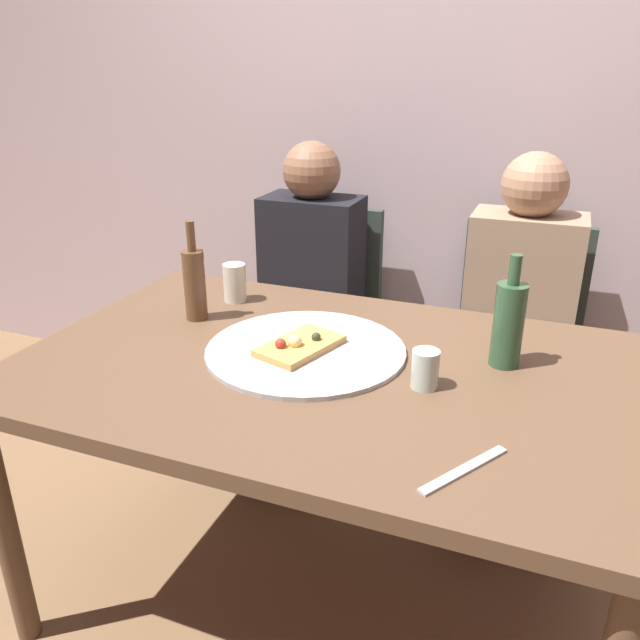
{
  "coord_description": "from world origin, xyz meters",
  "views": [
    {
      "loc": [
        0.49,
        -1.29,
        1.43
      ],
      "look_at": [
        -0.06,
        0.14,
        0.79
      ],
      "focal_mm": 35.11,
      "sensor_mm": 36.0,
      "label": 1
    }
  ],
  "objects_px": {
    "pizza_tray": "(306,350)",
    "tumbler_far": "(235,283)",
    "wine_bottle": "(195,283)",
    "guest_in_beanie": "(516,319)",
    "guest_in_sweater": "(303,290)",
    "pizza_slice_last": "(299,345)",
    "chair_left": "(318,308)",
    "dining_table": "(323,390)",
    "tumbler_near": "(425,369)",
    "table_knife": "(464,470)",
    "chair_right": "(516,336)",
    "beer_bottle": "(508,323)"
  },
  "relations": [
    {
      "from": "wine_bottle",
      "to": "tumbler_far",
      "type": "distance_m",
      "value": 0.18
    },
    {
      "from": "dining_table",
      "to": "pizza_slice_last",
      "type": "distance_m",
      "value": 0.13
    },
    {
      "from": "dining_table",
      "to": "guest_in_sweater",
      "type": "height_order",
      "value": "guest_in_sweater"
    },
    {
      "from": "tumbler_near",
      "to": "chair_right",
      "type": "bearing_deg",
      "value": 80.93
    },
    {
      "from": "tumbler_far",
      "to": "chair_right",
      "type": "relative_size",
      "value": 0.13
    },
    {
      "from": "chair_right",
      "to": "guest_in_sweater",
      "type": "bearing_deg",
      "value": 11.21
    },
    {
      "from": "table_knife",
      "to": "pizza_tray",
      "type": "bearing_deg",
      "value": -96.31
    },
    {
      "from": "dining_table",
      "to": "chair_right",
      "type": "height_order",
      "value": "chair_right"
    },
    {
      "from": "tumbler_near",
      "to": "chair_left",
      "type": "distance_m",
      "value": 1.13
    },
    {
      "from": "wine_bottle",
      "to": "guest_in_sweater",
      "type": "xyz_separation_m",
      "value": [
        0.08,
        0.59,
        -0.21
      ]
    },
    {
      "from": "table_knife",
      "to": "tumbler_far",
      "type": "bearing_deg",
      "value": -96.11
    },
    {
      "from": "pizza_slice_last",
      "to": "chair_left",
      "type": "distance_m",
      "value": 0.94
    },
    {
      "from": "pizza_tray",
      "to": "chair_right",
      "type": "bearing_deg",
      "value": 60.99
    },
    {
      "from": "pizza_slice_last",
      "to": "tumbler_near",
      "type": "height_order",
      "value": "tumbler_near"
    },
    {
      "from": "tumbler_near",
      "to": "chair_right",
      "type": "xyz_separation_m",
      "value": [
        0.15,
        0.91,
        -0.28
      ]
    },
    {
      "from": "pizza_tray",
      "to": "tumbler_far",
      "type": "height_order",
      "value": "tumbler_far"
    },
    {
      "from": "dining_table",
      "to": "guest_in_sweater",
      "type": "distance_m",
      "value": 0.81
    },
    {
      "from": "beer_bottle",
      "to": "chair_right",
      "type": "height_order",
      "value": "beer_bottle"
    },
    {
      "from": "tumbler_far",
      "to": "table_knife",
      "type": "distance_m",
      "value": 1.02
    },
    {
      "from": "tumbler_near",
      "to": "pizza_slice_last",
      "type": "bearing_deg",
      "value": 170.46
    },
    {
      "from": "guest_in_beanie",
      "to": "chair_left",
      "type": "bearing_deg",
      "value": -11.21
    },
    {
      "from": "tumbler_far",
      "to": "table_knife",
      "type": "xyz_separation_m",
      "value": [
        0.8,
        -0.62,
        -0.06
      ]
    },
    {
      "from": "beer_bottle",
      "to": "table_knife",
      "type": "height_order",
      "value": "beer_bottle"
    },
    {
      "from": "pizza_tray",
      "to": "tumbler_near",
      "type": "distance_m",
      "value": 0.33
    },
    {
      "from": "chair_right",
      "to": "wine_bottle",
      "type": "bearing_deg",
      "value": 41.42
    },
    {
      "from": "pizza_tray",
      "to": "beer_bottle",
      "type": "height_order",
      "value": "beer_bottle"
    },
    {
      "from": "pizza_tray",
      "to": "tumbler_far",
      "type": "bearing_deg",
      "value": 142.59
    },
    {
      "from": "dining_table",
      "to": "chair_left",
      "type": "bearing_deg",
      "value": 112.28
    },
    {
      "from": "beer_bottle",
      "to": "tumbler_near",
      "type": "relative_size",
      "value": 3.09
    },
    {
      "from": "wine_bottle",
      "to": "chair_right",
      "type": "distance_m",
      "value": 1.17
    },
    {
      "from": "pizza_tray",
      "to": "guest_in_beanie",
      "type": "distance_m",
      "value": 0.84
    },
    {
      "from": "guest_in_sweater",
      "to": "dining_table",
      "type": "bearing_deg",
      "value": 116.33
    },
    {
      "from": "wine_bottle",
      "to": "guest_in_beanie",
      "type": "relative_size",
      "value": 0.24
    },
    {
      "from": "pizza_slice_last",
      "to": "guest_in_beanie",
      "type": "relative_size",
      "value": 0.21
    },
    {
      "from": "table_knife",
      "to": "chair_right",
      "type": "relative_size",
      "value": 0.24
    },
    {
      "from": "wine_bottle",
      "to": "chair_left",
      "type": "height_order",
      "value": "wine_bottle"
    },
    {
      "from": "pizza_tray",
      "to": "chair_left",
      "type": "relative_size",
      "value": 0.56
    },
    {
      "from": "pizza_slice_last",
      "to": "guest_in_beanie",
      "type": "bearing_deg",
      "value": 55.83
    },
    {
      "from": "pizza_tray",
      "to": "wine_bottle",
      "type": "bearing_deg",
      "value": 165.77
    },
    {
      "from": "dining_table",
      "to": "tumbler_far",
      "type": "height_order",
      "value": "tumbler_far"
    },
    {
      "from": "tumbler_near",
      "to": "guest_in_beanie",
      "type": "height_order",
      "value": "guest_in_beanie"
    },
    {
      "from": "table_knife",
      "to": "guest_in_sweater",
      "type": "height_order",
      "value": "guest_in_sweater"
    },
    {
      "from": "pizza_tray",
      "to": "guest_in_sweater",
      "type": "relative_size",
      "value": 0.43
    },
    {
      "from": "chair_left",
      "to": "pizza_tray",
      "type": "bearing_deg",
      "value": 109.53
    },
    {
      "from": "wine_bottle",
      "to": "tumbler_far",
      "type": "relative_size",
      "value": 2.43
    },
    {
      "from": "guest_in_sweater",
      "to": "pizza_slice_last",
      "type": "bearing_deg",
      "value": 112.18
    },
    {
      "from": "beer_bottle",
      "to": "chair_right",
      "type": "distance_m",
      "value": 0.8
    },
    {
      "from": "dining_table",
      "to": "beer_bottle",
      "type": "relative_size",
      "value": 5.36
    },
    {
      "from": "dining_table",
      "to": "guest_in_beanie",
      "type": "distance_m",
      "value": 0.83
    },
    {
      "from": "pizza_slice_last",
      "to": "wine_bottle",
      "type": "distance_m",
      "value": 0.39
    }
  ]
}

